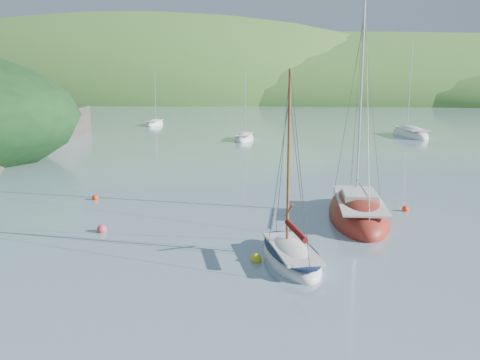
# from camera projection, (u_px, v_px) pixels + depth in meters

# --- Properties ---
(ground) EXTENTS (700.00, 700.00, 0.00)m
(ground) POSITION_uv_depth(u_px,v_px,m) (205.00, 264.00, 22.14)
(ground) COLOR #7494A1
(ground) RESTS_ON ground
(shoreline_hills) EXTENTS (690.00, 135.00, 56.00)m
(shoreline_hills) POSITION_uv_depth(u_px,v_px,m) (273.00, 97.00, 191.12)
(shoreline_hills) COLOR #346526
(shoreline_hills) RESTS_ON ground
(daysailer_white) EXTENTS (3.62, 5.93, 8.57)m
(daysailer_white) POSITION_uv_depth(u_px,v_px,m) (291.00, 256.00, 22.56)
(daysailer_white) COLOR white
(daysailer_white) RESTS_ON ground
(sloop_red) EXTENTS (3.41, 9.26, 13.57)m
(sloop_red) POSITION_uv_depth(u_px,v_px,m) (358.00, 214.00, 29.31)
(sloop_red) COLOR maroon
(sloop_red) RESTS_ON ground
(distant_sloop_a) EXTENTS (2.22, 6.23, 8.89)m
(distant_sloop_a) POSITION_uv_depth(u_px,v_px,m) (244.00, 139.00, 64.81)
(distant_sloop_a) COLOR white
(distant_sloop_a) RESTS_ON ground
(distant_sloop_b) EXTENTS (4.91, 9.48, 12.88)m
(distant_sloop_b) POSITION_uv_depth(u_px,v_px,m) (410.00, 135.00, 68.69)
(distant_sloop_b) COLOR white
(distant_sloop_b) RESTS_ON ground
(distant_sloop_c) EXTENTS (2.25, 6.20, 8.82)m
(distant_sloop_c) POSITION_uv_depth(u_px,v_px,m) (155.00, 124.00, 84.05)
(distant_sloop_c) COLOR white
(distant_sloop_c) RESTS_ON ground
(mooring_buoys) EXTENTS (19.32, 10.48, 0.49)m
(mooring_buoys) POSITION_uv_depth(u_px,v_px,m) (198.00, 226.00, 27.37)
(mooring_buoys) COLOR gold
(mooring_buoys) RESTS_ON ground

